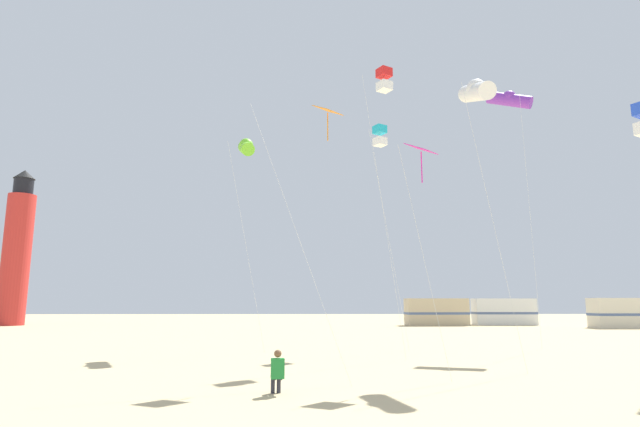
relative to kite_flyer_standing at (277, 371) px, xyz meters
name	(u,v)px	position (x,y,z in m)	size (l,w,h in m)	color
kite_flyer_standing	(277,371)	(0.00, 0.00, 0.00)	(0.40, 0.54, 1.16)	#238438
kite_tube_lime	(246,147)	(-2.58, 12.51, 10.03)	(2.07, 2.59, 11.35)	silver
kite_tube_white	(476,91)	(7.39, 4.73, 9.96)	(1.80, 2.51, 11.28)	silver
kite_box_scarlet	(384,80)	(4.48, 9.24, 12.46)	(1.63, 1.55, 13.69)	silver
kite_diamond_magenta	(421,156)	(4.67, 2.78, 6.73)	(1.50, 1.50, 7.82)	silver
kite_tube_violet	(509,99)	(12.05, 12.76, 13.01)	(2.48, 1.94, 14.33)	silver
kite_box_cyan	(380,136)	(4.75, 13.00, 10.88)	(1.92, 1.57, 12.10)	silver
kite_diamond_orange	(326,120)	(1.43, 4.10, 8.51)	(3.46, 3.46, 9.75)	silver
lighthouse_distant	(17,251)	(-30.58, 41.21, 7.22)	(2.80, 2.80, 16.80)	red
rv_van_tan	(436,312)	(14.29, 40.24, 0.78)	(6.56, 2.68, 2.80)	#C6B28C
rv_van_white	(504,312)	(21.84, 41.28, 0.78)	(6.51, 2.53, 2.80)	white
rv_van_cream	(626,313)	(31.02, 34.57, 0.78)	(6.44, 2.35, 2.80)	beige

